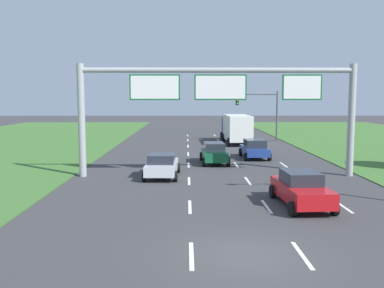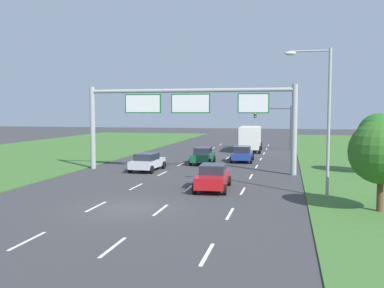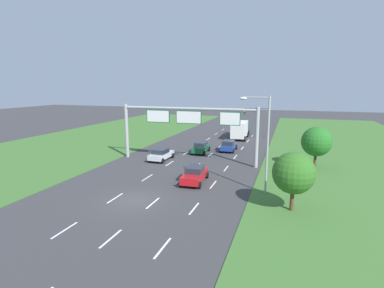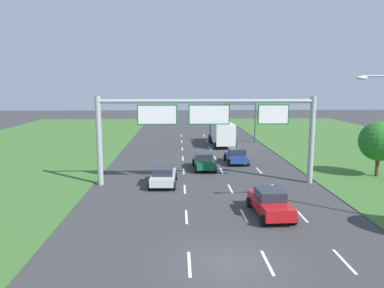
# 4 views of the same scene
# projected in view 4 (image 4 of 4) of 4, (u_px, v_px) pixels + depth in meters

# --- Properties ---
(ground_plane) EXTENTS (200.00, 200.00, 0.00)m
(ground_plane) POSITION_uv_depth(u_px,v_px,m) (228.00, 263.00, 16.68)
(ground_plane) COLOR #38383A
(lane_dashes_inner_left) EXTENTS (0.14, 62.40, 0.01)m
(lane_dashes_inner_left) POSITION_uv_depth(u_px,v_px,m) (185.00, 189.00, 28.46)
(lane_dashes_inner_left) COLOR white
(lane_dashes_inner_left) RESTS_ON ground_plane
(lane_dashes_inner_right) EXTENTS (0.14, 62.40, 0.01)m
(lane_dashes_inner_right) POSITION_uv_depth(u_px,v_px,m) (230.00, 189.00, 28.58)
(lane_dashes_inner_right) COLOR white
(lane_dashes_inner_right) RESTS_ON ground_plane
(lane_dashes_slip) EXTENTS (0.14, 62.40, 0.01)m
(lane_dashes_slip) POSITION_uv_depth(u_px,v_px,m) (276.00, 188.00, 28.71)
(lane_dashes_slip) COLOR white
(lane_dashes_slip) RESTS_ON ground_plane
(car_near_red) EXTENTS (2.07, 4.17, 1.55)m
(car_near_red) POSITION_uv_depth(u_px,v_px,m) (204.00, 161.00, 35.12)
(car_near_red) COLOR #145633
(car_near_red) RESTS_ON ground_plane
(car_lead_silver) EXTENTS (2.15, 4.03, 1.55)m
(car_lead_silver) POSITION_uv_depth(u_px,v_px,m) (236.00, 155.00, 37.72)
(car_lead_silver) COLOR navy
(car_lead_silver) RESTS_ON ground_plane
(car_mid_lane) EXTENTS (2.19, 4.18, 1.47)m
(car_mid_lane) POSITION_uv_depth(u_px,v_px,m) (163.00, 176.00, 29.52)
(car_mid_lane) COLOR silver
(car_mid_lane) RESTS_ON ground_plane
(car_far_ahead) EXTENTS (2.22, 4.49, 1.59)m
(car_far_ahead) POSITION_uv_depth(u_px,v_px,m) (270.00, 202.00, 22.71)
(car_far_ahead) COLOR red
(car_far_ahead) RESTS_ON ground_plane
(box_truck) EXTENTS (2.86, 8.20, 3.04)m
(box_truck) POSITION_uv_depth(u_px,v_px,m) (222.00, 132.00, 48.86)
(box_truck) COLOR navy
(box_truck) RESTS_ON ground_plane
(sign_gantry) EXTENTS (17.24, 0.44, 7.00)m
(sign_gantry) POSITION_uv_depth(u_px,v_px,m) (207.00, 122.00, 29.26)
(sign_gantry) COLOR #9EA0A5
(sign_gantry) RESTS_ON ground_plane
(traffic_light_mast) EXTENTS (4.76, 0.49, 5.60)m
(traffic_light_mast) POSITION_uv_depth(u_px,v_px,m) (241.00, 114.00, 50.80)
(traffic_light_mast) COLOR #47494F
(traffic_light_mast) RESTS_ON ground_plane
(roadside_tree_mid) EXTENTS (3.36, 3.36, 4.79)m
(roadside_tree_mid) POSITION_uv_depth(u_px,v_px,m) (379.00, 141.00, 31.80)
(roadside_tree_mid) COLOR #513823
(roadside_tree_mid) RESTS_ON ground_plane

